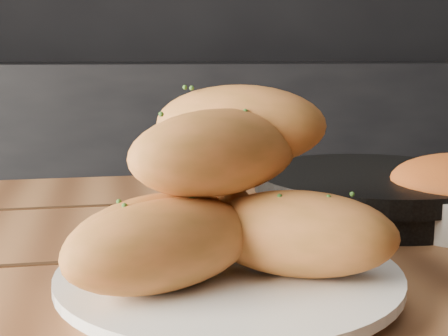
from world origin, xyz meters
The scene contains 4 objects.
counter centered at (0.00, 1.70, 0.45)m, with size 2.80×0.60×0.90m, color black.
plate centered at (-0.50, 0.29, 0.76)m, with size 0.25×0.25×0.02m.
bread_rolls centered at (-0.51, 0.29, 0.82)m, with size 0.25×0.21×0.13m.
skillet centered at (-0.30, 0.49, 0.77)m, with size 0.38×0.27×0.05m.
Camera 1 is at (-0.59, -0.14, 0.92)m, focal length 50.00 mm.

